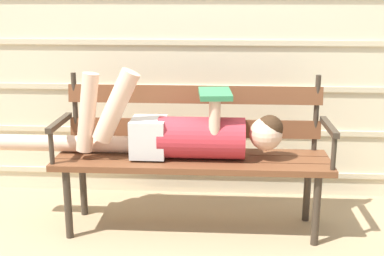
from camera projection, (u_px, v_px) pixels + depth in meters
name	position (u px, v px, depth m)	size (l,w,h in m)	color
ground_plane	(190.00, 243.00, 2.90)	(12.00, 12.00, 0.00)	tan
house_siding	(198.00, 19.00, 3.35)	(4.18, 0.08, 2.45)	beige
park_bench	(193.00, 146.00, 3.01)	(1.61, 0.43, 0.92)	brown
reclining_person	(176.00, 132.00, 2.93)	(1.70, 0.27, 0.54)	#B72D38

